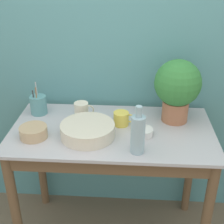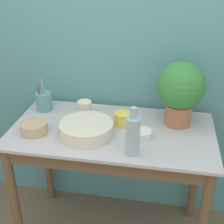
{
  "view_description": "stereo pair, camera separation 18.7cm",
  "coord_description": "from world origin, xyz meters",
  "px_view_note": "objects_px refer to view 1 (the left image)",
  "views": [
    {
      "loc": [
        0.11,
        -1.33,
        1.87
      ],
      "look_at": [
        0.0,
        0.33,
        1.01
      ],
      "focal_mm": 50.0,
      "sensor_mm": 36.0,
      "label": 1
    },
    {
      "loc": [
        0.29,
        -1.3,
        1.87
      ],
      "look_at": [
        0.0,
        0.33,
        1.01
      ],
      "focal_mm": 50.0,
      "sensor_mm": 36.0,
      "label": 2
    }
  ],
  "objects_px": {
    "bottle_tall": "(138,134)",
    "mug_yellow": "(121,119)",
    "potted_plant": "(177,87)",
    "bowl_wash_large": "(88,130)",
    "bowl_small_enamel_white": "(143,132)",
    "utensil_cup": "(38,105)",
    "mug_cream": "(82,110)",
    "bowl_small_tan": "(34,132)"
  },
  "relations": [
    {
      "from": "bottle_tall",
      "to": "mug_yellow",
      "type": "relative_size",
      "value": 2.14
    },
    {
      "from": "bowl_small_enamel_white",
      "to": "mug_yellow",
      "type": "bearing_deg",
      "value": 138.31
    },
    {
      "from": "potted_plant",
      "to": "bowl_small_tan",
      "type": "distance_m",
      "value": 0.91
    },
    {
      "from": "potted_plant",
      "to": "bowl_small_enamel_white",
      "type": "height_order",
      "value": "potted_plant"
    },
    {
      "from": "potted_plant",
      "to": "mug_yellow",
      "type": "distance_m",
      "value": 0.4
    },
    {
      "from": "bowl_wash_large",
      "to": "mug_cream",
      "type": "distance_m",
      "value": 0.25
    },
    {
      "from": "bowl_small_enamel_white",
      "to": "bowl_wash_large",
      "type": "bearing_deg",
      "value": -174.54
    },
    {
      "from": "bowl_wash_large",
      "to": "bowl_small_enamel_white",
      "type": "bearing_deg",
      "value": 5.46
    },
    {
      "from": "mug_cream",
      "to": "utensil_cup",
      "type": "height_order",
      "value": "utensil_cup"
    },
    {
      "from": "bowl_small_enamel_white",
      "to": "potted_plant",
      "type": "bearing_deg",
      "value": 44.85
    },
    {
      "from": "mug_cream",
      "to": "bowl_small_tan",
      "type": "distance_m",
      "value": 0.36
    },
    {
      "from": "bowl_wash_large",
      "to": "bottle_tall",
      "type": "xyz_separation_m",
      "value": [
        0.29,
        -0.14,
        0.08
      ]
    },
    {
      "from": "bottle_tall",
      "to": "bowl_small_enamel_white",
      "type": "bearing_deg",
      "value": 77.85
    },
    {
      "from": "bowl_wash_large",
      "to": "utensil_cup",
      "type": "distance_m",
      "value": 0.46
    },
    {
      "from": "mug_yellow",
      "to": "bowl_small_enamel_white",
      "type": "xyz_separation_m",
      "value": [
        0.14,
        -0.12,
        -0.02
      ]
    },
    {
      "from": "mug_yellow",
      "to": "mug_cream",
      "type": "relative_size",
      "value": 0.99
    },
    {
      "from": "mug_yellow",
      "to": "mug_cream",
      "type": "distance_m",
      "value": 0.28
    },
    {
      "from": "utensil_cup",
      "to": "bowl_small_tan",
      "type": "bearing_deg",
      "value": -80.34
    },
    {
      "from": "utensil_cup",
      "to": "potted_plant",
      "type": "bearing_deg",
      "value": -2.26
    },
    {
      "from": "bowl_wash_large",
      "to": "bowl_small_tan",
      "type": "height_order",
      "value": "bowl_wash_large"
    },
    {
      "from": "bowl_wash_large",
      "to": "bowl_small_enamel_white",
      "type": "relative_size",
      "value": 2.8
    },
    {
      "from": "bowl_small_tan",
      "to": "bowl_wash_large",
      "type": "bearing_deg",
      "value": 5.43
    },
    {
      "from": "bottle_tall",
      "to": "utensil_cup",
      "type": "height_order",
      "value": "bottle_tall"
    },
    {
      "from": "potted_plant",
      "to": "mug_yellow",
      "type": "xyz_separation_m",
      "value": [
        -0.34,
        -0.08,
        -0.19
      ]
    },
    {
      "from": "potted_plant",
      "to": "utensil_cup",
      "type": "height_order",
      "value": "potted_plant"
    },
    {
      "from": "mug_yellow",
      "to": "utensil_cup",
      "type": "relative_size",
      "value": 0.58
    },
    {
      "from": "bottle_tall",
      "to": "bowl_small_enamel_white",
      "type": "distance_m",
      "value": 0.2
    },
    {
      "from": "bowl_small_enamel_white",
      "to": "utensil_cup",
      "type": "relative_size",
      "value": 0.52
    },
    {
      "from": "mug_cream",
      "to": "bowl_small_tan",
      "type": "relative_size",
      "value": 0.81
    },
    {
      "from": "mug_cream",
      "to": "bowl_small_enamel_white",
      "type": "xyz_separation_m",
      "value": [
        0.4,
        -0.21,
        -0.03
      ]
    },
    {
      "from": "bowl_small_enamel_white",
      "to": "utensil_cup",
      "type": "xyz_separation_m",
      "value": [
        -0.7,
        0.24,
        0.04
      ]
    },
    {
      "from": "mug_yellow",
      "to": "mug_cream",
      "type": "xyz_separation_m",
      "value": [
        -0.26,
        0.09,
        0.01
      ]
    },
    {
      "from": "utensil_cup",
      "to": "bowl_wash_large",
      "type": "bearing_deg",
      "value": -36.33
    },
    {
      "from": "mug_yellow",
      "to": "bowl_small_tan",
      "type": "xyz_separation_m",
      "value": [
        -0.51,
        -0.18,
        -0.01
      ]
    },
    {
      "from": "mug_yellow",
      "to": "bowl_small_tan",
      "type": "bearing_deg",
      "value": -160.35
    },
    {
      "from": "mug_yellow",
      "to": "bowl_small_tan",
      "type": "height_order",
      "value": "mug_yellow"
    },
    {
      "from": "bottle_tall",
      "to": "mug_cream",
      "type": "bearing_deg",
      "value": 133.54
    },
    {
      "from": "potted_plant",
      "to": "mug_yellow",
      "type": "bearing_deg",
      "value": -166.3
    },
    {
      "from": "utensil_cup",
      "to": "bottle_tall",
      "type": "bearing_deg",
      "value": -32.1
    },
    {
      "from": "bowl_wash_large",
      "to": "bottle_tall",
      "type": "distance_m",
      "value": 0.33
    },
    {
      "from": "mug_cream",
      "to": "utensil_cup",
      "type": "bearing_deg",
      "value": 173.81
    },
    {
      "from": "potted_plant",
      "to": "bowl_small_tan",
      "type": "relative_size",
      "value": 2.48
    }
  ]
}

